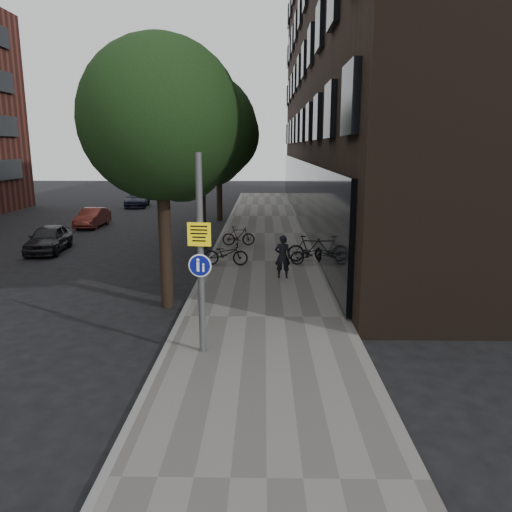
{
  "coord_description": "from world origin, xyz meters",
  "views": [
    {
      "loc": [
        0.2,
        -9.35,
        4.55
      ],
      "look_at": [
        0.01,
        2.32,
        2.0
      ],
      "focal_mm": 35.0,
      "sensor_mm": 36.0,
      "label": 1
    }
  ],
  "objects_px": {
    "signpost": "(201,255)",
    "pedestrian": "(283,257)",
    "parked_car_near": "(49,239)",
    "parked_bike_facade_near": "(310,254)"
  },
  "relations": [
    {
      "from": "signpost",
      "to": "parked_car_near",
      "type": "bearing_deg",
      "value": 132.97
    },
    {
      "from": "signpost",
      "to": "parked_car_near",
      "type": "xyz_separation_m",
      "value": [
        -8.19,
        11.21,
        -1.71
      ]
    },
    {
      "from": "signpost",
      "to": "parked_bike_facade_near",
      "type": "xyz_separation_m",
      "value": [
        3.15,
        8.43,
        -1.78
      ]
    },
    {
      "from": "pedestrian",
      "to": "signpost",
      "type": "bearing_deg",
      "value": 77.22
    },
    {
      "from": "signpost",
      "to": "pedestrian",
      "type": "distance_m",
      "value": 6.86
    },
    {
      "from": "signpost",
      "to": "pedestrian",
      "type": "relative_size",
      "value": 2.89
    },
    {
      "from": "pedestrian",
      "to": "parked_car_near",
      "type": "bearing_deg",
      "value": -20.73
    },
    {
      "from": "pedestrian",
      "to": "parked_bike_facade_near",
      "type": "distance_m",
      "value": 2.35
    },
    {
      "from": "parked_bike_facade_near",
      "to": "parked_car_near",
      "type": "distance_m",
      "value": 11.67
    },
    {
      "from": "signpost",
      "to": "parked_car_near",
      "type": "height_order",
      "value": "signpost"
    }
  ]
}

